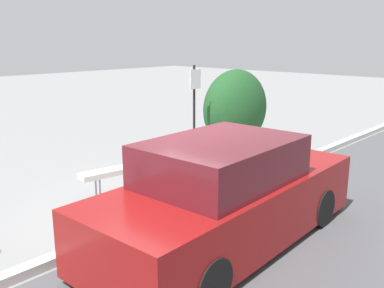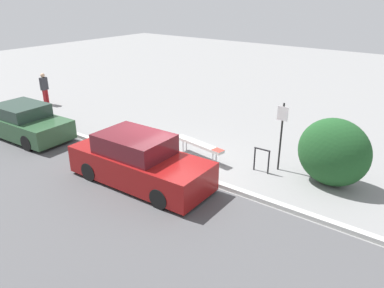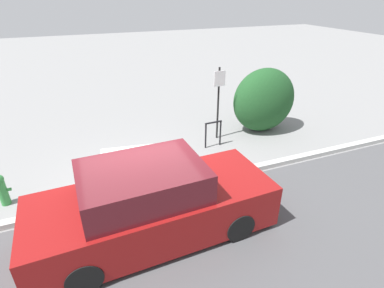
{
  "view_description": "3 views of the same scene",
  "coord_description": "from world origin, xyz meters",
  "px_view_note": "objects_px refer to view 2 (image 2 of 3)",
  "views": [
    {
      "loc": [
        -4.62,
        -4.82,
        2.9
      ],
      "look_at": [
        1.19,
        0.56,
        0.96
      ],
      "focal_mm": 40.0,
      "sensor_mm": 36.0,
      "label": 1
    },
    {
      "loc": [
        7.49,
        -8.54,
        5.59
      ],
      "look_at": [
        0.33,
        0.91,
        0.67
      ],
      "focal_mm": 35.0,
      "sensor_mm": 36.0,
      "label": 2
    },
    {
      "loc": [
        -1.0,
        -5.73,
        4.33
      ],
      "look_at": [
        1.38,
        0.3,
        0.97
      ],
      "focal_mm": 28.0,
      "sensor_mm": 36.0,
      "label": 3
    }
  ],
  "objects_px": {
    "bench": "(199,145)",
    "bike_rack": "(262,158)",
    "fire_hydrant": "(125,131)",
    "sign_post": "(281,131)",
    "pedestrian": "(44,88)",
    "parked_car_far": "(25,122)",
    "parked_car_near": "(139,162)"
  },
  "relations": [
    {
      "from": "sign_post",
      "to": "fire_hydrant",
      "type": "bearing_deg",
      "value": -167.52
    },
    {
      "from": "sign_post",
      "to": "parked_car_far",
      "type": "relative_size",
      "value": 0.56
    },
    {
      "from": "fire_hydrant",
      "to": "parked_car_near",
      "type": "distance_m",
      "value": 3.58
    },
    {
      "from": "parked_car_far",
      "to": "bench",
      "type": "bearing_deg",
      "value": 17.66
    },
    {
      "from": "bench",
      "to": "parked_car_near",
      "type": "bearing_deg",
      "value": -90.35
    },
    {
      "from": "sign_post",
      "to": "pedestrian",
      "type": "relative_size",
      "value": 1.4
    },
    {
      "from": "bike_rack",
      "to": "parked_car_far",
      "type": "xyz_separation_m",
      "value": [
        -9.08,
        -2.94,
        0.13
      ]
    },
    {
      "from": "bench",
      "to": "parked_car_near",
      "type": "height_order",
      "value": "parked_car_near"
    },
    {
      "from": "bench",
      "to": "pedestrian",
      "type": "bearing_deg",
      "value": -174.88
    },
    {
      "from": "bike_rack",
      "to": "parked_car_near",
      "type": "bearing_deg",
      "value": -132.26
    },
    {
      "from": "bench",
      "to": "fire_hydrant",
      "type": "xyz_separation_m",
      "value": [
        -3.28,
        -0.47,
        -0.11
      ]
    },
    {
      "from": "bench",
      "to": "sign_post",
      "type": "height_order",
      "value": "sign_post"
    },
    {
      "from": "parked_car_near",
      "to": "fire_hydrant",
      "type": "bearing_deg",
      "value": 141.66
    },
    {
      "from": "sign_post",
      "to": "bike_rack",
      "type": "bearing_deg",
      "value": -127.75
    },
    {
      "from": "bike_rack",
      "to": "bench",
      "type": "bearing_deg",
      "value": -171.12
    },
    {
      "from": "bike_rack",
      "to": "pedestrian",
      "type": "bearing_deg",
      "value": 178.77
    },
    {
      "from": "bike_rack",
      "to": "sign_post",
      "type": "xyz_separation_m",
      "value": [
        0.38,
        0.49,
        0.88
      ]
    },
    {
      "from": "bench",
      "to": "fire_hydrant",
      "type": "relative_size",
      "value": 2.82
    },
    {
      "from": "fire_hydrant",
      "to": "pedestrian",
      "type": "height_order",
      "value": "pedestrian"
    },
    {
      "from": "sign_post",
      "to": "fire_hydrant",
      "type": "distance_m",
      "value": 6.14
    },
    {
      "from": "bike_rack",
      "to": "sign_post",
      "type": "bearing_deg",
      "value": 52.25
    },
    {
      "from": "fire_hydrant",
      "to": "pedestrian",
      "type": "relative_size",
      "value": 0.47
    },
    {
      "from": "fire_hydrant",
      "to": "parked_car_far",
      "type": "bearing_deg",
      "value": -149.11
    },
    {
      "from": "bench",
      "to": "fire_hydrant",
      "type": "height_order",
      "value": "fire_hydrant"
    },
    {
      "from": "bike_rack",
      "to": "parked_car_near",
      "type": "relative_size",
      "value": 0.18
    },
    {
      "from": "pedestrian",
      "to": "parked_car_far",
      "type": "distance_m",
      "value": 4.79
    },
    {
      "from": "bench",
      "to": "bike_rack",
      "type": "distance_m",
      "value": 2.29
    },
    {
      "from": "bench",
      "to": "bike_rack",
      "type": "bearing_deg",
      "value": 17.46
    },
    {
      "from": "bike_rack",
      "to": "fire_hydrant",
      "type": "distance_m",
      "value": 5.6
    },
    {
      "from": "fire_hydrant",
      "to": "bench",
      "type": "bearing_deg",
      "value": 8.12
    },
    {
      "from": "bike_rack",
      "to": "fire_hydrant",
      "type": "bearing_deg",
      "value": -171.57
    },
    {
      "from": "parked_car_far",
      "to": "bike_rack",
      "type": "bearing_deg",
      "value": 14.83
    }
  ]
}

